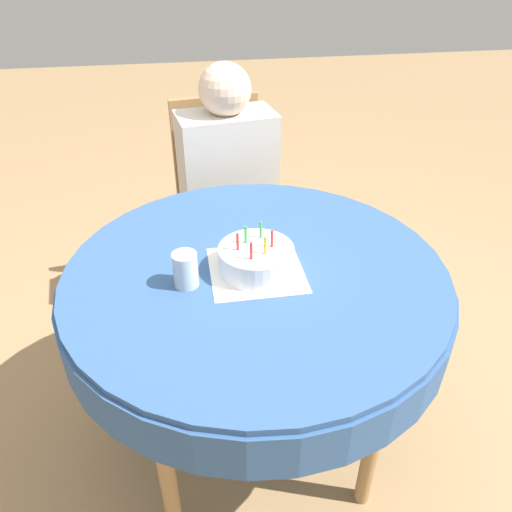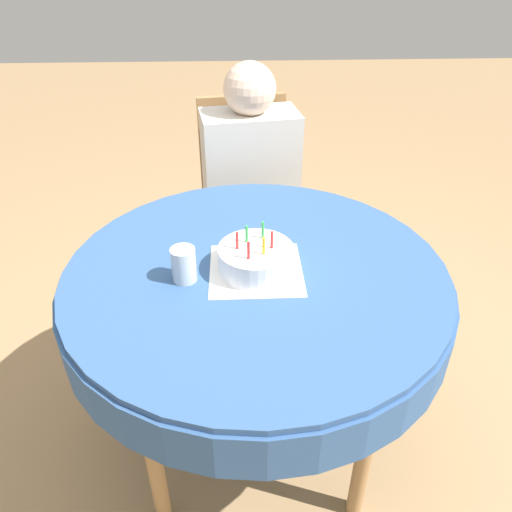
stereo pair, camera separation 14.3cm
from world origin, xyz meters
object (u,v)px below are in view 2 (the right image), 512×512
(chair, at_px, (247,203))
(person, at_px, (251,175))
(birthday_cake, at_px, (256,259))
(drinking_glass, at_px, (184,265))

(chair, distance_m, person, 0.22)
(person, relative_size, birthday_cake, 5.36)
(drinking_glass, bearing_deg, person, 75.53)
(birthday_cake, distance_m, drinking_glass, 0.21)
(chair, relative_size, birthday_cake, 4.49)
(chair, xyz_separation_m, birthday_cake, (0.00, -0.90, 0.30))
(drinking_glass, bearing_deg, birthday_cake, 9.90)
(person, height_order, drinking_glass, person)
(person, bearing_deg, birthday_cake, -99.30)
(birthday_cake, xyz_separation_m, drinking_glass, (-0.20, -0.04, 0.01))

